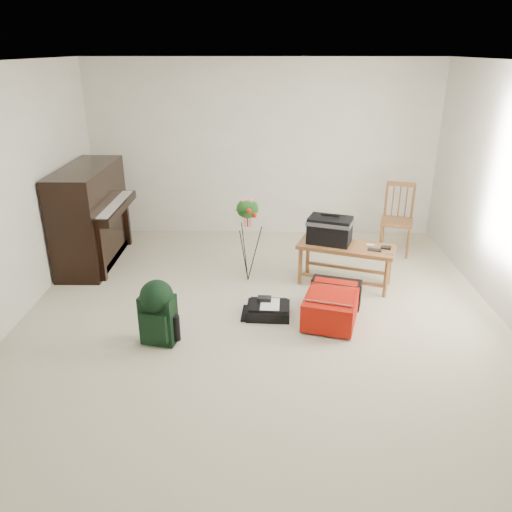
{
  "coord_description": "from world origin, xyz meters",
  "views": [
    {
      "loc": [
        0.02,
        -4.44,
        2.62
      ],
      "look_at": [
        -0.06,
        0.35,
        0.6
      ],
      "focal_mm": 35.0,
      "sensor_mm": 36.0,
      "label": 1
    }
  ],
  "objects_px": {
    "piano": "(92,217)",
    "black_duffel": "(268,310)",
    "green_backpack": "(158,309)",
    "flower_stand": "(248,241)",
    "bench": "(334,236)",
    "dining_chair": "(396,220)",
    "red_suitcase": "(331,302)"
  },
  "relations": [
    {
      "from": "dining_chair",
      "to": "green_backpack",
      "type": "distance_m",
      "value": 3.64
    },
    {
      "from": "piano",
      "to": "bench",
      "type": "distance_m",
      "value": 3.09
    },
    {
      "from": "dining_chair",
      "to": "black_duffel",
      "type": "relative_size",
      "value": 2.03
    },
    {
      "from": "red_suitcase",
      "to": "flower_stand",
      "type": "relative_size",
      "value": 0.83
    },
    {
      "from": "bench",
      "to": "red_suitcase",
      "type": "height_order",
      "value": "bench"
    },
    {
      "from": "green_backpack",
      "to": "bench",
      "type": "bearing_deg",
      "value": 48.48
    },
    {
      "from": "red_suitcase",
      "to": "green_backpack",
      "type": "distance_m",
      "value": 1.78
    },
    {
      "from": "bench",
      "to": "dining_chair",
      "type": "xyz_separation_m",
      "value": [
        0.98,
        1.04,
        -0.14
      ]
    },
    {
      "from": "piano",
      "to": "red_suitcase",
      "type": "distance_m",
      "value": 3.28
    },
    {
      "from": "dining_chair",
      "to": "black_duffel",
      "type": "xyz_separation_m",
      "value": [
        -1.74,
        -1.82,
        -0.39
      ]
    },
    {
      "from": "red_suitcase",
      "to": "black_duffel",
      "type": "bearing_deg",
      "value": -165.68
    },
    {
      "from": "red_suitcase",
      "to": "flower_stand",
      "type": "height_order",
      "value": "flower_stand"
    },
    {
      "from": "bench",
      "to": "black_duffel",
      "type": "relative_size",
      "value": 2.54
    },
    {
      "from": "piano",
      "to": "black_duffel",
      "type": "height_order",
      "value": "piano"
    },
    {
      "from": "piano",
      "to": "red_suitcase",
      "type": "bearing_deg",
      "value": -26.46
    },
    {
      "from": "black_duffel",
      "to": "green_backpack",
      "type": "relative_size",
      "value": 0.73
    },
    {
      "from": "piano",
      "to": "bench",
      "type": "xyz_separation_m",
      "value": [
        3.02,
        -0.64,
        -0.0
      ]
    },
    {
      "from": "green_backpack",
      "to": "flower_stand",
      "type": "xyz_separation_m",
      "value": [
        0.8,
        1.39,
        0.16
      ]
    },
    {
      "from": "dining_chair",
      "to": "bench",
      "type": "bearing_deg",
      "value": -116.86
    },
    {
      "from": "dining_chair",
      "to": "flower_stand",
      "type": "relative_size",
      "value": 0.9
    },
    {
      "from": "piano",
      "to": "bench",
      "type": "bearing_deg",
      "value": -12.02
    },
    {
      "from": "bench",
      "to": "piano",
      "type": "bearing_deg",
      "value": -172.84
    },
    {
      "from": "piano",
      "to": "red_suitcase",
      "type": "xyz_separation_m",
      "value": [
        2.91,
        -1.45,
        -0.43
      ]
    },
    {
      "from": "green_backpack",
      "to": "flower_stand",
      "type": "distance_m",
      "value": 1.61
    },
    {
      "from": "dining_chair",
      "to": "flower_stand",
      "type": "distance_m",
      "value": 2.2
    },
    {
      "from": "dining_chair",
      "to": "red_suitcase",
      "type": "xyz_separation_m",
      "value": [
        -1.09,
        -1.84,
        -0.29
      ]
    },
    {
      "from": "green_backpack",
      "to": "flower_stand",
      "type": "height_order",
      "value": "flower_stand"
    },
    {
      "from": "dining_chair",
      "to": "flower_stand",
      "type": "xyz_separation_m",
      "value": [
        -1.98,
        -0.96,
        0.05
      ]
    },
    {
      "from": "flower_stand",
      "to": "bench",
      "type": "bearing_deg",
      "value": -2.73
    },
    {
      "from": "black_duffel",
      "to": "red_suitcase",
      "type": "bearing_deg",
      "value": 1.36
    },
    {
      "from": "black_duffel",
      "to": "green_backpack",
      "type": "xyz_separation_m",
      "value": [
        -1.04,
        -0.53,
        0.29
      ]
    },
    {
      "from": "green_backpack",
      "to": "piano",
      "type": "bearing_deg",
      "value": 134.31
    }
  ]
}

